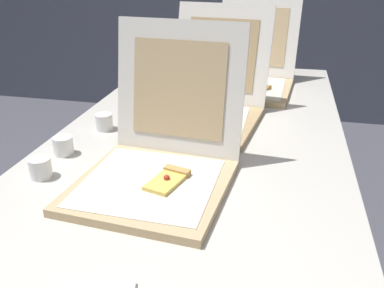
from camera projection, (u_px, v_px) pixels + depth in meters
name	position (u px, v px, depth m)	size (l,w,h in m)	color
table	(196.00, 153.00, 1.36)	(0.95, 2.07, 0.73)	beige
pizza_box_front	(158.00, 162.00, 1.08)	(0.41, 0.47, 0.39)	tan
pizza_box_middle	(206.00, 105.00, 1.50)	(0.43, 0.52, 0.38)	tan
pizza_box_back	(249.00, 76.00, 1.86)	(0.41, 0.53, 0.38)	tan
cup_white_far	(155.00, 95.00, 1.70)	(0.06, 0.06, 0.06)	white
cup_white_near_center	(63.00, 146.00, 1.24)	(0.06, 0.06, 0.06)	white
cup_white_near_left	(40.00, 168.00, 1.11)	(0.06, 0.06, 0.06)	white
cup_white_mid	(104.00, 122.00, 1.42)	(0.06, 0.06, 0.06)	white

